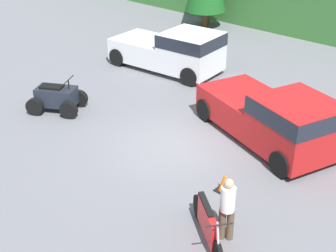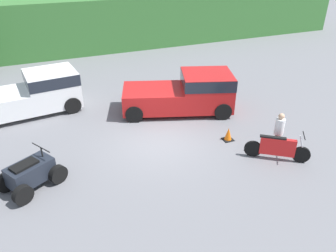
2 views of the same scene
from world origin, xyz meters
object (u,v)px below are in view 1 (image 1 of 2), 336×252
pickup_truck_second (174,50)px  traffic_cone (224,183)px  dirt_bike (208,225)px  pickup_truck_red (276,117)px  quad_atv (57,98)px  rider_person (227,207)px

pickup_truck_second → traffic_cone: pickup_truck_second is taller
dirt_bike → traffic_cone: (-0.91, 1.89, -0.22)m
pickup_truck_second → traffic_cone: size_ratio=9.51×
pickup_truck_red → quad_atv: pickup_truck_red is taller
traffic_cone → dirt_bike: bearing=-64.4°
pickup_truck_second → dirt_bike: 11.17m
pickup_truck_second → quad_atv: pickup_truck_second is taller
dirt_bike → traffic_cone: dirt_bike is taller
dirt_bike → rider_person: (0.27, 0.36, 0.44)m
traffic_cone → rider_person: bearing=-52.5°
pickup_truck_second → rider_person: bearing=-47.7°
traffic_cone → pickup_truck_second: bearing=140.3°
traffic_cone → quad_atv: bearing=-179.6°
pickup_truck_red → traffic_cone: 3.25m
pickup_truck_second → rider_person: size_ratio=3.10×
dirt_bike → quad_atv: bearing=-155.8°
dirt_bike → pickup_truck_red: bearing=140.6°
traffic_cone → pickup_truck_red: bearing=96.6°
dirt_bike → rider_person: rider_person is taller
pickup_truck_red → traffic_cone: bearing=-64.2°
pickup_truck_second → quad_atv: 5.97m
dirt_bike → traffic_cone: 2.11m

